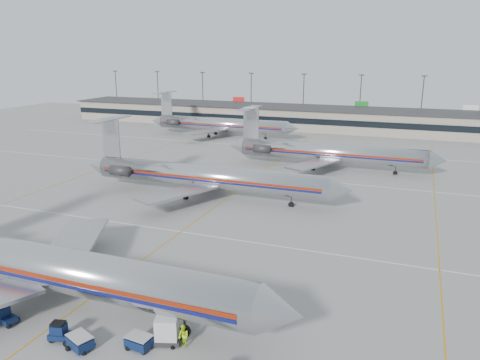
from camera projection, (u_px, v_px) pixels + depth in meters
The scene contains 16 objects.
ground at pixel (136, 264), 49.51m from camera, with size 260.00×260.00×0.00m, color gray.
apron_markings at pixel (181, 232), 58.52m from camera, with size 160.00×0.15×0.02m, color silver.
terminal at pixel (322, 118), 136.99m from camera, with size 162.00×17.00×6.25m.
light_mast_row at pixel (331, 96), 148.20m from camera, with size 163.60×0.40×15.28m.
jet_foreground at pixel (28, 262), 41.50m from camera, with size 48.45×28.53×12.68m.
jet_second_row at pixel (203, 176), 72.03m from camera, with size 44.03×25.93×11.53m.
jet_third_row at pixel (326, 152), 89.57m from camera, with size 41.45×25.49×11.33m.
jet_back_row at pixel (219, 124), 124.32m from camera, with size 42.16×25.93×11.53m.
tug_left at pixel (4, 315), 38.53m from camera, with size 2.29×1.50×1.72m.
tug_center at pixel (61, 333), 36.12m from camera, with size 2.14×1.39×1.61m.
cart_inner at pixel (80, 342), 35.23m from camera, with size 2.33×1.98×1.12m.
cart_outer at pixel (139, 342), 35.27m from camera, with size 2.02×1.49×1.08m.
uld_container at pixel (167, 329), 35.93m from camera, with size 2.49×2.28×2.16m.
belt_loader at pixel (146, 299), 41.36m from camera, with size 4.20×1.90×2.16m.
ramp_worker_near at pixel (162, 325), 37.04m from camera, with size 0.57×0.37×1.55m, color #BDD414.
ramp_worker_far at pixel (183, 336), 35.37m from camera, with size 0.90×0.70×1.84m, color #C3F016.
Camera 1 is at (26.47, -38.51, 21.64)m, focal length 35.00 mm.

